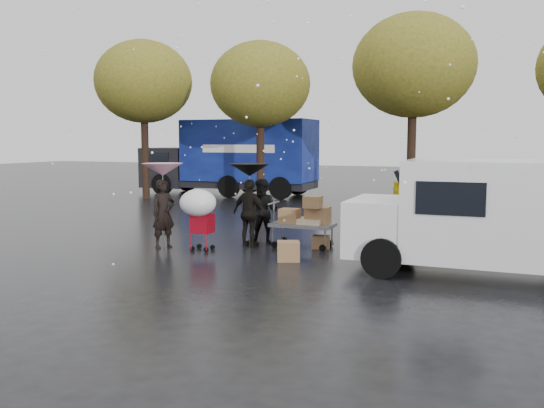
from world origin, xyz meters
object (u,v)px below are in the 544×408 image
at_px(white_van, 488,215).
at_px(yellow_taxi, 450,190).
at_px(shopping_cart, 199,206).
at_px(person_pink, 164,214).
at_px(person_black, 250,213).
at_px(blue_truck, 233,158).
at_px(vendor_cart, 306,218).

distance_m(white_van, yellow_taxi, 11.00).
height_order(shopping_cart, white_van, white_van).
xyz_separation_m(person_pink, shopping_cart, (1.05, -0.16, 0.24)).
bearing_deg(person_black, shopping_cart, 66.03).
relative_size(person_black, blue_truck, 0.20).
bearing_deg(yellow_taxi, blue_truck, 79.30).
bearing_deg(vendor_cart, yellow_taxi, 74.81).
distance_m(person_pink, yellow_taxi, 12.15).
height_order(person_pink, blue_truck, blue_truck).
bearing_deg(blue_truck, vendor_cart, -57.15).
bearing_deg(shopping_cart, vendor_cart, 33.50).
xyz_separation_m(vendor_cart, white_van, (4.11, -1.43, 0.43)).
height_order(vendor_cart, blue_truck, blue_truck).
height_order(person_pink, person_black, person_black).
bearing_deg(white_van, person_pink, 178.59).
bearing_deg(blue_truck, person_black, -62.76).
height_order(person_pink, white_van, white_van).
xyz_separation_m(vendor_cart, yellow_taxi, (2.57, 9.46, -0.01)).
height_order(vendor_cart, shopping_cart, shopping_cart).
bearing_deg(person_pink, shopping_cart, -69.07).
distance_m(shopping_cart, blue_truck, 13.91).
xyz_separation_m(person_black, blue_truck, (-6.07, 11.79, 0.94)).
bearing_deg(blue_truck, person_pink, -71.67).
distance_m(vendor_cart, white_van, 4.37).
distance_m(white_van, blue_truck, 17.27).
relative_size(shopping_cart, blue_truck, 0.18).
relative_size(shopping_cart, yellow_taxi, 0.35).
bearing_deg(blue_truck, yellow_taxi, -11.32).
bearing_deg(shopping_cart, person_pink, 171.24).
height_order(person_black, shopping_cart, person_black).
distance_m(vendor_cart, shopping_cart, 2.58).
bearing_deg(yellow_taxi, person_black, 158.96).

